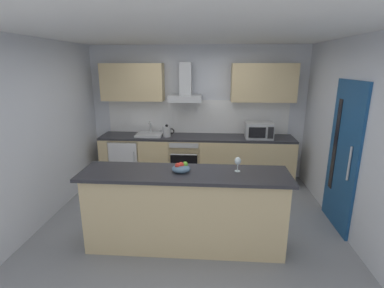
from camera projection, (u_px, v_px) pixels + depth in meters
ground at (190, 220)px, 4.34m from camera, size 5.21×4.69×0.02m
ceiling at (190, 34)px, 3.65m from camera, size 5.21×4.69×0.02m
wall_back at (198, 113)px, 5.83m from camera, size 5.21×0.12×2.60m
wall_left at (40, 132)px, 4.15m from camera, size 0.12×4.69×2.60m
wall_right at (352, 138)px, 3.84m from camera, size 0.12×4.69×2.60m
backsplash_tile at (197, 117)px, 5.78m from camera, size 3.58×0.02×0.66m
counter_back at (196, 159)px, 5.69m from camera, size 3.70×0.60×0.90m
counter_island at (185, 210)px, 3.57m from camera, size 2.50×0.64×1.00m
upper_cabinets at (197, 82)px, 5.44m from camera, size 3.66×0.32×0.70m
side_door at (343, 157)px, 3.94m from camera, size 0.08×0.85×2.05m
oven at (185, 158)px, 5.68m from camera, size 0.60×0.62×0.80m
refrigerator at (127, 159)px, 5.76m from camera, size 0.58×0.60×0.85m
microwave at (259, 130)px, 5.39m from camera, size 0.50×0.38×0.30m
sink at (149, 134)px, 5.61m from camera, size 0.50×0.40×0.26m
kettle at (167, 131)px, 5.52m from camera, size 0.29×0.15×0.24m
range_hood at (186, 89)px, 5.45m from camera, size 0.62×0.45×0.72m
wine_glass at (238, 162)px, 3.44m from camera, size 0.08×0.08×0.18m
fruit_bowl at (181, 168)px, 3.45m from camera, size 0.22×0.22×0.13m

